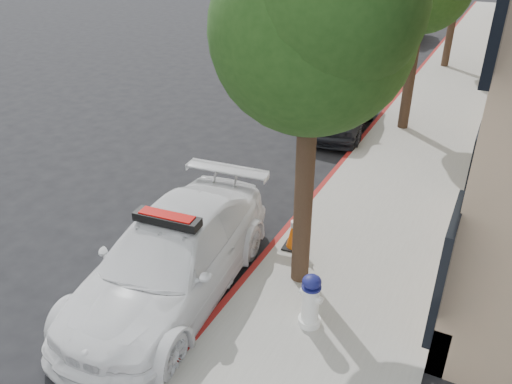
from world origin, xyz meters
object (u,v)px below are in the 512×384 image
(police_car, at_px, (171,259))
(fire_hydrant, at_px, (311,301))
(parked_car_mid, at_px, (342,107))
(parked_car_far, at_px, (407,27))
(traffic_cone, at_px, (295,230))

(police_car, bearing_deg, fire_hydrant, -0.85)
(police_car, relative_size, parked_car_mid, 1.24)
(parked_car_mid, relative_size, fire_hydrant, 4.48)
(parked_car_far, bearing_deg, fire_hydrant, -83.09)
(parked_car_mid, bearing_deg, traffic_cone, -85.28)
(parked_car_mid, xyz_separation_m, parked_car_far, (-1.02, 13.85, 0.00))
(parked_car_far, distance_m, fire_hydrant, 22.40)
(parked_car_mid, xyz_separation_m, fire_hydrant, (2.26, -8.31, -0.10))
(traffic_cone, bearing_deg, parked_car_far, 96.39)
(fire_hydrant, bearing_deg, traffic_cone, 132.52)
(parked_car_far, height_order, fire_hydrant, parked_car_far)
(fire_hydrant, bearing_deg, parked_car_mid, 118.27)
(police_car, xyz_separation_m, traffic_cone, (1.36, 1.96, -0.19))
(parked_car_mid, distance_m, parked_car_far, 13.89)
(parked_car_far, distance_m, traffic_cone, 20.52)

